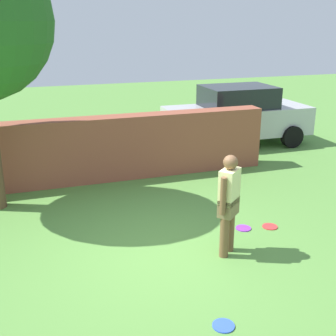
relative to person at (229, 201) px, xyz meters
The scene contains 7 objects.
ground_plane 1.33m from the person, 162.88° to the left, with size 40.00×40.00×0.00m, color #568C3D.
brick_wall 4.69m from the person, 121.42° to the left, with size 10.31×0.50×1.47m, color brown.
person is the anchor object (origin of this frame).
car 6.62m from the person, 61.70° to the left, with size 4.21×1.94×1.72m.
frisbee_blue 1.99m from the person, 116.97° to the right, with size 0.27×0.27×0.02m, color blue.
frisbee_purple 1.30m from the person, 45.70° to the left, with size 0.27×0.27×0.02m, color purple.
frisbee_red 1.56m from the person, 27.17° to the left, with size 0.27×0.27×0.02m, color red.
Camera 1 is at (-1.90, -5.81, 3.48)m, focal length 46.78 mm.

